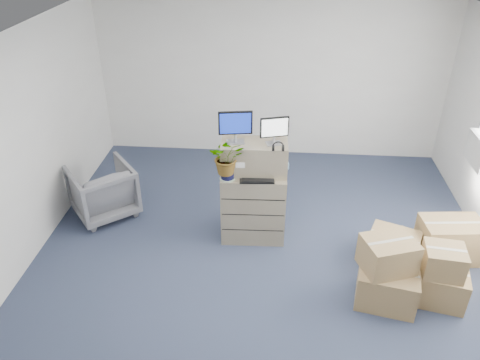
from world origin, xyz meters
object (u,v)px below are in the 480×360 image
at_px(monitor_right, 274,129).
at_px(office_chair, 102,188).
at_px(keyboard, 257,180).
at_px(water_bottle, 257,165).
at_px(potted_plant, 227,161).
at_px(monitor_left, 235,125).
at_px(filing_cabinet_lower, 253,205).

height_order(monitor_right, office_chair, monitor_right).
bearing_deg(keyboard, water_bottle, 90.72).
xyz_separation_m(keyboard, potted_plant, (-0.38, 0.01, 0.25)).
bearing_deg(potted_plant, office_chair, 164.78).
bearing_deg(monitor_left, office_chair, 161.46).
distance_m(monitor_right, potted_plant, 0.71).
bearing_deg(office_chair, water_bottle, 133.24).
xyz_separation_m(monitor_left, monitor_right, (0.49, -0.00, -0.03)).
height_order(monitor_right, potted_plant, monitor_right).
distance_m(monitor_left, keyboard, 0.74).
xyz_separation_m(water_bottle, office_chair, (-2.27, 0.31, -0.68)).
height_order(keyboard, office_chair, keyboard).
distance_m(keyboard, potted_plant, 0.45).
relative_size(monitor_right, potted_plant, 0.71).
relative_size(keyboard, water_bottle, 2.00).
height_order(monitor_left, keyboard, monitor_left).
relative_size(monitor_left, water_bottle, 1.93).
bearing_deg(filing_cabinet_lower, office_chair, 168.83).
relative_size(water_bottle, potted_plant, 0.44).
height_order(monitor_left, monitor_right, monitor_left).
xyz_separation_m(filing_cabinet_lower, monitor_right, (0.24, 0.03, 1.13)).
distance_m(monitor_left, monitor_right, 0.49).
relative_size(filing_cabinet_lower, potted_plant, 1.96).
height_order(monitor_left, water_bottle, monitor_left).
xyz_separation_m(water_bottle, potted_plant, (-0.36, -0.21, 0.15)).
bearing_deg(potted_plant, filing_cabinet_lower, 26.24).
height_order(monitor_right, keyboard, monitor_right).
relative_size(monitor_right, office_chair, 0.42).
height_order(filing_cabinet_lower, water_bottle, water_bottle).
height_order(monitor_left, office_chair, monitor_left).
relative_size(filing_cabinet_lower, monitor_left, 2.34).
height_order(monitor_left, potted_plant, monitor_left).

